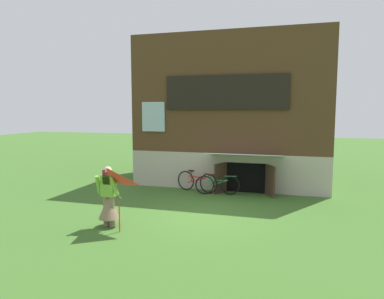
{
  "coord_description": "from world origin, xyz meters",
  "views": [
    {
      "loc": [
        2.42,
        -9.45,
        2.93
      ],
      "look_at": [
        -0.51,
        0.52,
        1.76
      ],
      "focal_mm": 33.33,
      "sensor_mm": 36.0,
      "label": 1
    }
  ],
  "objects_px": {
    "person": "(109,201)",
    "bicycle_green": "(217,185)",
    "kite": "(107,184)",
    "bicycle_red": "(197,182)"
  },
  "relations": [
    {
      "from": "person",
      "to": "bicycle_green",
      "type": "xyz_separation_m",
      "value": [
        1.89,
        4.08,
        -0.3
      ]
    },
    {
      "from": "kite",
      "to": "bicycle_green",
      "type": "bearing_deg",
      "value": 70.47
    },
    {
      "from": "bicycle_green",
      "to": "bicycle_red",
      "type": "relative_size",
      "value": 0.94
    },
    {
      "from": "person",
      "to": "kite",
      "type": "xyz_separation_m",
      "value": [
        0.27,
        -0.51,
        0.57
      ]
    },
    {
      "from": "person",
      "to": "kite",
      "type": "bearing_deg",
      "value": -68.54
    },
    {
      "from": "person",
      "to": "bicycle_red",
      "type": "distance_m",
      "value": 4.42
    },
    {
      "from": "kite",
      "to": "person",
      "type": "bearing_deg",
      "value": 117.72
    },
    {
      "from": "kite",
      "to": "bicycle_green",
      "type": "xyz_separation_m",
      "value": [
        1.63,
        4.59,
        -0.87
      ]
    },
    {
      "from": "kite",
      "to": "bicycle_green",
      "type": "height_order",
      "value": "kite"
    },
    {
      "from": "bicycle_green",
      "to": "bicycle_red",
      "type": "distance_m",
      "value": 0.81
    }
  ]
}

